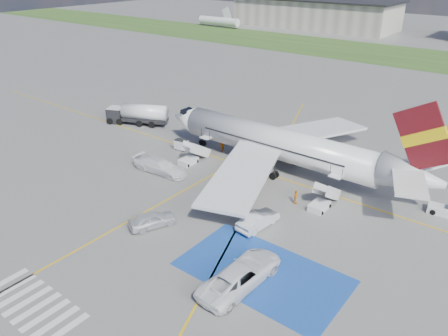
{
  "coord_description": "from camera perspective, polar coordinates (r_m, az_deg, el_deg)",
  "views": [
    {
      "loc": [
        25.44,
        -29.08,
        23.84
      ],
      "look_at": [
        -0.58,
        4.28,
        3.5
      ],
      "focal_mm": 35.0,
      "sensor_mm": 36.0,
      "label": 1
    }
  ],
  "objects": [
    {
      "name": "ground",
      "position": [
        45.4,
        -2.77,
        -6.03
      ],
      "size": [
        400.0,
        400.0,
        0.0
      ],
      "primitive_type": "plane",
      "color": "#60605E",
      "rests_on": "ground"
    },
    {
      "name": "grass_strip",
      "position": [
        128.89,
        26.54,
        12.4
      ],
      "size": [
        400.0,
        30.0,
        0.01
      ],
      "primitive_type": "cube",
      "color": "#2D4C1E",
      "rests_on": "ground"
    },
    {
      "name": "taxiway_line_main",
      "position": [
        53.88,
        5.54,
        -0.71
      ],
      "size": [
        120.0,
        0.2,
        0.01
      ],
      "primitive_type": "cube",
      "color": "gold",
      "rests_on": "ground"
    },
    {
      "name": "taxiway_line_cross",
      "position": [
        43.11,
        -16.75,
        -9.14
      ],
      "size": [
        0.2,
        60.0,
        0.01
      ],
      "primitive_type": "cube",
      "color": "gold",
      "rests_on": "ground"
    },
    {
      "name": "taxiway_line_diag",
      "position": [
        53.88,
        5.54,
        -0.71
      ],
      "size": [
        20.71,
        56.45,
        0.01
      ],
      "primitive_type": "cube",
      "rotation": [
        0.0,
        0.0,
        0.35
      ],
      "color": "gold",
      "rests_on": "ground"
    },
    {
      "name": "staging_box",
      "position": [
        37.89,
        5.05,
        -13.43
      ],
      "size": [
        14.0,
        8.0,
        0.01
      ],
      "primitive_type": "cube",
      "color": "#194296",
      "rests_on": "ground"
    },
    {
      "name": "crosswalk",
      "position": [
        37.85,
        -23.77,
        -16.0
      ],
      "size": [
        9.0,
        4.0,
        0.01
      ],
      "color": "silver",
      "rests_on": "ground"
    },
    {
      "name": "terminal_west",
      "position": [
        179.26,
        11.72,
        19.15
      ],
      "size": [
        60.0,
        22.0,
        10.0
      ],
      "primitive_type": "cube",
      "color": "gray",
      "rests_on": "ground"
    },
    {
      "name": "airliner",
      "position": [
        53.36,
        8.22,
        2.87
      ],
      "size": [
        36.81,
        32.95,
        11.92
      ],
      "color": "silver",
      "rests_on": "ground"
    },
    {
      "name": "airstairs_fwd",
      "position": [
        56.46,
        -4.39,
        1.31
      ],
      "size": [
        1.9,
        5.2,
        3.6
      ],
      "color": "silver",
      "rests_on": "ground"
    },
    {
      "name": "airstairs_aft",
      "position": [
        47.3,
        12.58,
        -4.41
      ],
      "size": [
        1.9,
        5.2,
        3.6
      ],
      "color": "silver",
      "rests_on": "ground"
    },
    {
      "name": "fuel_tanker",
      "position": [
        70.93,
        -11.21,
        6.72
      ],
      "size": [
        9.76,
        6.36,
        3.28
      ],
      "rotation": [
        0.0,
        0.0,
        0.44
      ],
      "color": "black",
      "rests_on": "ground"
    },
    {
      "name": "gpu_cart",
      "position": [
        60.39,
        -5.62,
        2.98
      ],
      "size": [
        1.9,
        1.37,
        1.47
      ],
      "rotation": [
        0.0,
        0.0,
        0.14
      ],
      "color": "silver",
      "rests_on": "ground"
    },
    {
      "name": "car_silver_a",
      "position": [
        43.54,
        -9.36,
        -6.66
      ],
      "size": [
        3.61,
        5.04,
        1.59
      ],
      "primitive_type": "imported",
      "rotation": [
        0.0,
        0.0,
        2.72
      ],
      "color": "#B3B5BB",
      "rests_on": "ground"
    },
    {
      "name": "car_silver_b",
      "position": [
        43.05,
        4.49,
        -6.75
      ],
      "size": [
        2.22,
        5.09,
        1.63
      ],
      "primitive_type": "imported",
      "rotation": [
        0.0,
        0.0,
        3.04
      ],
      "color": "#B6B9BE",
      "rests_on": "ground"
    },
    {
      "name": "van_white_a",
      "position": [
        35.91,
        2.24,
        -13.4
      ],
      "size": [
        3.24,
        6.6,
        2.43
      ],
      "primitive_type": "imported",
      "rotation": [
        0.0,
        0.0,
        3.1
      ],
      "color": "white",
      "rests_on": "ground"
    },
    {
      "name": "van_white_b",
      "position": [
        54.02,
        -8.35,
        0.51
      ],
      "size": [
        5.86,
        2.74,
        2.24
      ],
      "primitive_type": "imported",
      "rotation": [
        0.0,
        0.0,
        1.64
      ],
      "color": "white",
      "rests_on": "ground"
    },
    {
      "name": "crew_fwd",
      "position": [
        58.03,
        -3.34,
        2.25
      ],
      "size": [
        0.7,
        0.69,
        1.62
      ],
      "primitive_type": "imported",
      "rotation": [
        0.0,
        0.0,
        0.76
      ],
      "color": "orange",
      "rests_on": "ground"
    },
    {
      "name": "crew_nose",
      "position": [
        59.64,
        -0.38,
        3.14
      ],
      "size": [
        1.06,
        1.18,
        1.98
      ],
      "primitive_type": "imported",
      "rotation": [
        0.0,
        0.0,
        -1.17
      ],
      "color": "orange",
      "rests_on": "ground"
    },
    {
      "name": "crew_aft",
      "position": [
        47.47,
        9.34,
        -3.75
      ],
      "size": [
        0.74,
        1.0,
        1.58
      ],
      "primitive_type": "imported",
      "rotation": [
        0.0,
        0.0,
        2.01
      ],
      "color": "orange",
      "rests_on": "ground"
    }
  ]
}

